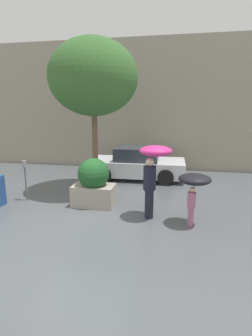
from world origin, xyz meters
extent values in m
plane|color=#51565B|center=(0.00, 0.00, 0.00)|extent=(40.00, 40.00, 0.00)
cube|color=#9E937F|center=(0.00, 6.50, 3.00)|extent=(18.00, 0.30, 6.00)
cube|color=#9E9384|center=(0.08, 0.99, 0.31)|extent=(1.23, 0.75, 0.63)
sphere|color=#1E5123|center=(0.08, 0.99, 0.97)|extent=(0.93, 0.93, 0.93)
cylinder|color=#1E1E2D|center=(1.80, 0.35, 0.39)|extent=(0.23, 0.23, 0.79)
cylinder|color=#1E1E2D|center=(1.80, 0.35, 1.10)|extent=(0.33, 0.33, 0.62)
sphere|color=beige|center=(1.80, 0.35, 1.51)|extent=(0.21, 0.21, 0.21)
cylinder|color=#4C4C51|center=(1.94, 0.40, 1.46)|extent=(0.02, 0.02, 0.67)
ellipsoid|color=#E02D84|center=(1.94, 0.40, 1.80)|extent=(0.83, 0.83, 0.26)
cylinder|color=#B76684|center=(2.86, 0.08, 0.24)|extent=(0.14, 0.14, 0.48)
cylinder|color=#B76684|center=(2.86, 0.08, 0.67)|extent=(0.20, 0.20, 0.38)
sphere|color=beige|center=(2.86, 0.08, 0.93)|extent=(0.13, 0.13, 0.13)
cylinder|color=#4C4C51|center=(2.91, 0.15, 0.93)|extent=(0.02, 0.02, 0.48)
ellipsoid|color=black|center=(2.91, 0.15, 1.18)|extent=(0.79, 0.79, 0.25)
cube|color=silver|center=(0.88, 4.43, 0.47)|extent=(3.91, 1.89, 0.61)
cube|color=#2D333D|center=(0.88, 4.43, 1.04)|extent=(1.77, 1.58, 0.53)
cylinder|color=black|center=(-0.31, 3.50, 0.30)|extent=(0.61, 0.23, 0.61)
cylinder|color=black|center=(-0.34, 5.33, 0.30)|extent=(0.61, 0.23, 0.61)
cylinder|color=black|center=(2.09, 3.53, 0.30)|extent=(0.61, 0.23, 0.61)
cylinder|color=black|center=(2.07, 5.37, 0.30)|extent=(0.61, 0.23, 0.61)
cylinder|color=brown|center=(-0.30, 2.43, 1.52)|extent=(0.19, 0.19, 3.04)
ellipsoid|color=#38662D|center=(-0.30, 2.43, 3.84)|extent=(2.92, 2.92, 2.49)
cylinder|color=#595B60|center=(-2.14, 1.00, 0.54)|extent=(0.05, 0.05, 1.09)
cylinder|color=gray|center=(-2.14, 1.00, 1.19)|extent=(0.14, 0.14, 0.20)
camera|label=1|loc=(2.43, -6.16, 2.83)|focal=28.00mm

